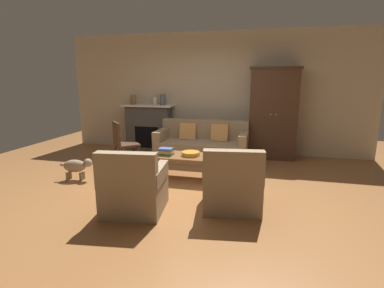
{
  "coord_description": "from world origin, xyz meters",
  "views": [
    {
      "loc": [
        1.26,
        -4.56,
        1.75
      ],
      "look_at": [
        -0.06,
        0.73,
        0.55
      ],
      "focal_mm": 28.02,
      "sensor_mm": 36.0,
      "label": 1
    }
  ],
  "objects_px": {
    "mantel_vase_slate": "(163,100)",
    "armchair_near_right": "(232,186)",
    "fireplace": "(149,127)",
    "mantel_vase_bronze": "(133,100)",
    "couch": "(202,147)",
    "armchair_near_left": "(134,189)",
    "side_chair_wooden": "(122,141)",
    "coffee_table": "(184,158)",
    "mantel_vase_cream": "(155,101)",
    "fruit_bowl": "(191,154)",
    "book_stack": "(166,151)",
    "dog": "(77,166)",
    "armoire": "(273,113)"
  },
  "relations": [
    {
      "from": "mantel_vase_slate",
      "to": "armchair_near_right",
      "type": "bearing_deg",
      "value": -55.75
    },
    {
      "from": "fireplace",
      "to": "mantel_vase_bronze",
      "type": "distance_m",
      "value": 0.77
    },
    {
      "from": "couch",
      "to": "armchair_near_left",
      "type": "bearing_deg",
      "value": -97.46
    },
    {
      "from": "armchair_near_right",
      "to": "side_chair_wooden",
      "type": "distance_m",
      "value": 2.85
    },
    {
      "from": "coffee_table",
      "to": "mantel_vase_cream",
      "type": "distance_m",
      "value": 2.43
    },
    {
      "from": "mantel_vase_bronze",
      "to": "mantel_vase_slate",
      "type": "height_order",
      "value": "mantel_vase_slate"
    },
    {
      "from": "coffee_table",
      "to": "fruit_bowl",
      "type": "relative_size",
      "value": 3.43
    },
    {
      "from": "couch",
      "to": "book_stack",
      "type": "relative_size",
      "value": 7.46
    },
    {
      "from": "mantel_vase_slate",
      "to": "book_stack",
      "type": "bearing_deg",
      "value": -69.43
    },
    {
      "from": "side_chair_wooden",
      "to": "armchair_near_left",
      "type": "bearing_deg",
      "value": -59.73
    },
    {
      "from": "dog",
      "to": "armchair_near_right",
      "type": "bearing_deg",
      "value": -10.72
    },
    {
      "from": "armoire",
      "to": "mantel_vase_bronze",
      "type": "distance_m",
      "value": 3.34
    },
    {
      "from": "armoire",
      "to": "couch",
      "type": "xyz_separation_m",
      "value": [
        -1.44,
        -0.67,
        -0.68
      ]
    },
    {
      "from": "armoire",
      "to": "mantel_vase_cream",
      "type": "xyz_separation_m",
      "value": [
        -2.77,
        0.06,
        0.22
      ]
    },
    {
      "from": "coffee_table",
      "to": "mantel_vase_cream",
      "type": "height_order",
      "value": "mantel_vase_cream"
    },
    {
      "from": "couch",
      "to": "coffee_table",
      "type": "height_order",
      "value": "couch"
    },
    {
      "from": "armoire",
      "to": "dog",
      "type": "distance_m",
      "value": 4.16
    },
    {
      "from": "fireplace",
      "to": "dog",
      "type": "bearing_deg",
      "value": -98.54
    },
    {
      "from": "fruit_bowl",
      "to": "mantel_vase_bronze",
      "type": "xyz_separation_m",
      "value": [
        -1.93,
        1.9,
        0.78
      ]
    },
    {
      "from": "couch",
      "to": "book_stack",
      "type": "distance_m",
      "value": 1.3
    },
    {
      "from": "armoire",
      "to": "couch",
      "type": "bearing_deg",
      "value": -155.06
    },
    {
      "from": "mantel_vase_slate",
      "to": "armoire",
      "type": "bearing_deg",
      "value": -1.34
    },
    {
      "from": "armoire",
      "to": "armchair_near_left",
      "type": "height_order",
      "value": "armoire"
    },
    {
      "from": "armoire",
      "to": "book_stack",
      "type": "bearing_deg",
      "value": -134.02
    },
    {
      "from": "book_stack",
      "to": "side_chair_wooden",
      "type": "xyz_separation_m",
      "value": [
        -1.11,
        0.52,
        0.03
      ]
    },
    {
      "from": "fireplace",
      "to": "mantel_vase_bronze",
      "type": "relative_size",
      "value": 5.55
    },
    {
      "from": "mantel_vase_bronze",
      "to": "fruit_bowl",
      "type": "bearing_deg",
      "value": -44.5
    },
    {
      "from": "coffee_table",
      "to": "armchair_near_right",
      "type": "xyz_separation_m",
      "value": [
        0.98,
        -1.07,
        -0.05
      ]
    },
    {
      "from": "armchair_near_left",
      "to": "armoire",
      "type": "bearing_deg",
      "value": 61.77
    },
    {
      "from": "mantel_vase_bronze",
      "to": "fireplace",
      "type": "bearing_deg",
      "value": 2.7
    },
    {
      "from": "fruit_bowl",
      "to": "mantel_vase_cream",
      "type": "height_order",
      "value": "mantel_vase_cream"
    },
    {
      "from": "mantel_vase_bronze",
      "to": "armchair_near_right",
      "type": "height_order",
      "value": "mantel_vase_bronze"
    },
    {
      "from": "fruit_bowl",
      "to": "dog",
      "type": "height_order",
      "value": "fruit_bowl"
    },
    {
      "from": "fruit_bowl",
      "to": "side_chair_wooden",
      "type": "bearing_deg",
      "value": 163.3
    },
    {
      "from": "book_stack",
      "to": "fruit_bowl",
      "type": "bearing_deg",
      "value": 7.49
    },
    {
      "from": "couch",
      "to": "dog",
      "type": "relative_size",
      "value": 3.39
    },
    {
      "from": "armoire",
      "to": "armchair_near_left",
      "type": "distance_m",
      "value": 3.85
    },
    {
      "from": "mantel_vase_cream",
      "to": "dog",
      "type": "relative_size",
      "value": 0.33
    },
    {
      "from": "side_chair_wooden",
      "to": "mantel_vase_slate",
      "type": "bearing_deg",
      "value": 75.53
    },
    {
      "from": "mantel_vase_cream",
      "to": "dog",
      "type": "bearing_deg",
      "value": -102.67
    },
    {
      "from": "couch",
      "to": "mantel_vase_bronze",
      "type": "xyz_separation_m",
      "value": [
        -1.89,
        0.73,
        0.92
      ]
    },
    {
      "from": "fireplace",
      "to": "mantel_vase_slate",
      "type": "distance_m",
      "value": 0.78
    },
    {
      "from": "armchair_near_right",
      "to": "fireplace",
      "type": "bearing_deg",
      "value": 128.79
    },
    {
      "from": "fireplace",
      "to": "couch",
      "type": "distance_m",
      "value": 1.7
    },
    {
      "from": "book_stack",
      "to": "mantel_vase_bronze",
      "type": "xyz_separation_m",
      "value": [
        -1.5,
        1.96,
        0.75
      ]
    },
    {
      "from": "mantel_vase_slate",
      "to": "dog",
      "type": "distance_m",
      "value": 2.75
    },
    {
      "from": "book_stack",
      "to": "mantel_vase_slate",
      "type": "relative_size",
      "value": 0.99
    },
    {
      "from": "book_stack",
      "to": "armchair_near_left",
      "type": "distance_m",
      "value": 1.45
    },
    {
      "from": "couch",
      "to": "armchair_near_left",
      "type": "distance_m",
      "value": 2.69
    },
    {
      "from": "couch",
      "to": "armchair_near_right",
      "type": "distance_m",
      "value": 2.42
    }
  ]
}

